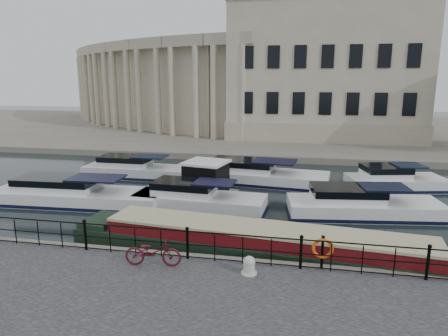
# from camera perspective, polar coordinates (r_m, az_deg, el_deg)

# --- Properties ---
(ground_plane) EXTENTS (160.00, 160.00, 0.00)m
(ground_plane) POSITION_cam_1_polar(r_m,az_deg,el_deg) (17.03, -3.01, -11.28)
(ground_plane) COLOR black
(ground_plane) RESTS_ON ground
(far_bank) EXTENTS (120.00, 42.00, 0.55)m
(far_bank) POSITION_cam_1_polar(r_m,az_deg,el_deg) (54.64, 7.03, 5.50)
(far_bank) COLOR #6B665B
(far_bank) RESTS_ON ground_plane
(railing) EXTENTS (24.14, 0.14, 1.22)m
(railing) POSITION_cam_1_polar(r_m,az_deg,el_deg) (14.57, -5.25, -10.44)
(railing) COLOR black
(railing) RESTS_ON near_quay
(civic_building) EXTENTS (53.55, 31.84, 16.85)m
(civic_building) POSITION_cam_1_polar(r_m,az_deg,el_deg) (50.04, 5.69, 12.66)
(civic_building) COLOR #ADA38C
(civic_building) RESTS_ON far_bank
(bicycle) EXTENTS (2.03, 0.90, 1.03)m
(bicycle) POSITION_cam_1_polar(r_m,az_deg,el_deg) (14.27, -10.11, -11.68)
(bicycle) COLOR #4C0D17
(bicycle) RESTS_ON near_quay
(mooring_bollard) EXTENTS (0.54, 0.54, 0.61)m
(mooring_bollard) POSITION_cam_1_polar(r_m,az_deg,el_deg) (13.66, 3.62, -13.72)
(mooring_bollard) COLOR beige
(mooring_bollard) RESTS_ON near_quay
(life_ring_post) EXTENTS (0.72, 0.19, 1.18)m
(life_ring_post) POSITION_cam_1_polar(r_m,az_deg,el_deg) (14.11, 13.90, -11.17)
(life_ring_post) COLOR black
(life_ring_post) RESTS_ON near_quay
(narrowboat) EXTENTS (16.32, 3.82, 1.59)m
(narrowboat) POSITION_cam_1_polar(r_m,az_deg,el_deg) (16.23, 5.64, -11.18)
(narrowboat) COLOR black
(narrowboat) RESTS_ON ground_plane
(harbour_hut) EXTENTS (3.74, 3.31, 2.20)m
(harbour_hut) POSITION_cam_1_polar(r_m,az_deg,el_deg) (24.01, -2.57, -1.76)
(harbour_hut) COLOR #6B665B
(harbour_hut) RESTS_ON ground_plane
(cabin_cruisers) EXTENTS (26.42, 10.33, 1.99)m
(cabin_cruisers) POSITION_cam_1_polar(r_m,az_deg,el_deg) (24.44, 0.03, -2.91)
(cabin_cruisers) COLOR white
(cabin_cruisers) RESTS_ON ground_plane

